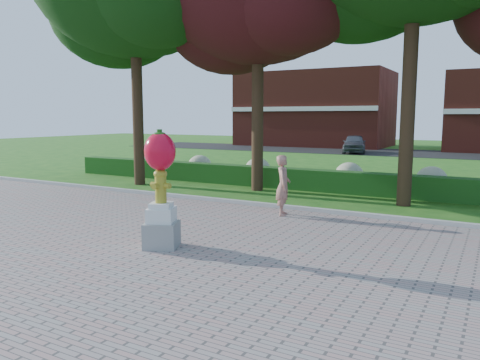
{
  "coord_description": "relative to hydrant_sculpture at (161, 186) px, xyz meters",
  "views": [
    {
      "loc": [
        6.09,
        -9.85,
        2.81
      ],
      "look_at": [
        0.04,
        1.0,
        1.12
      ],
      "focal_mm": 35.0,
      "sensor_mm": 36.0,
      "label": 1
    }
  ],
  "objects": [
    {
      "name": "street",
      "position": [
        0.11,
        30.17,
        -1.36
      ],
      "size": [
        50.0,
        8.0,
        0.02
      ],
      "primitive_type": "cube",
      "color": "black",
      "rests_on": "ground"
    },
    {
      "name": "hydrangea_row",
      "position": [
        0.68,
        10.17,
        -0.82
      ],
      "size": [
        20.1,
        1.1,
        0.99
      ],
      "color": "tan",
      "rests_on": "ground"
    },
    {
      "name": "parked_car",
      "position": [
        -3.76,
        28.37,
        -0.64
      ],
      "size": [
        2.63,
        4.44,
        1.42
      ],
      "primitive_type": "imported",
      "rotation": [
        0.0,
        0.0,
        0.24
      ],
      "color": "#47494F",
      "rests_on": "street"
    },
    {
      "name": "ground",
      "position": [
        0.11,
        2.17,
        -1.37
      ],
      "size": [
        100.0,
        100.0,
        0.0
      ],
      "primitive_type": "plane",
      "color": "#1E5816",
      "rests_on": "ground"
    },
    {
      "name": "curb",
      "position": [
        0.11,
        5.17,
        -1.29
      ],
      "size": [
        40.0,
        0.18,
        0.15
      ],
      "primitive_type": "cube",
      "color": "#ADADA5",
      "rests_on": "ground"
    },
    {
      "name": "lawn_hedge",
      "position": [
        0.11,
        9.17,
        -0.97
      ],
      "size": [
        24.0,
        0.7,
        0.8
      ],
      "primitive_type": "cube",
      "color": "#1B4012",
      "rests_on": "ground"
    },
    {
      "name": "hydrant_sculpture",
      "position": [
        0.0,
        0.0,
        0.0
      ],
      "size": [
        0.89,
        0.89,
        2.51
      ],
      "rotation": [
        0.0,
        0.0,
        0.41
      ],
      "color": "gray",
      "rests_on": "walkway"
    },
    {
      "name": "building_left",
      "position": [
        -9.89,
        36.17,
        2.13
      ],
      "size": [
        14.0,
        8.0,
        7.0
      ],
      "primitive_type": "cube",
      "color": "maroon",
      "rests_on": "ground"
    },
    {
      "name": "walkway",
      "position": [
        0.11,
        -1.83,
        -1.35
      ],
      "size": [
        40.0,
        14.0,
        0.04
      ],
      "primitive_type": "cube",
      "color": "gray",
      "rests_on": "ground"
    },
    {
      "name": "woman",
      "position": [
        0.92,
        4.27,
        -0.48
      ],
      "size": [
        0.61,
        0.73,
        1.71
      ],
      "primitive_type": "imported",
      "rotation": [
        0.0,
        0.0,
        1.95
      ],
      "color": "#A26B5C",
      "rests_on": "walkway"
    }
  ]
}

